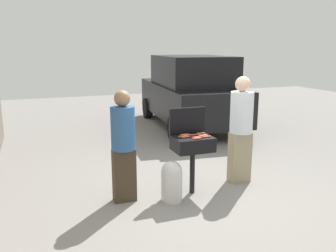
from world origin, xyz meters
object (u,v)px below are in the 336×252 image
Objects in this scene: hot_dog_1 at (185,135)px; person_left at (123,142)px; hot_dog_12 at (198,138)px; propane_tank at (172,180)px; hot_dog_0 at (196,137)px; hot_dog_9 at (203,136)px; hot_dog_11 at (183,136)px; parked_minivan at (190,91)px; hot_dog_3 at (186,137)px; hot_dog_4 at (185,135)px; hot_dog_5 at (207,137)px; hot_dog_8 at (197,139)px; bbq_grill at (193,146)px; person_right at (241,126)px; hot_dog_2 at (188,135)px; hot_dog_7 at (201,133)px; hot_dog_6 at (203,135)px; hot_dog_10 at (196,135)px.

person_left reaches higher than hot_dog_1.
propane_tank is at bearing -175.89° from hot_dog_12.
hot_dog_9 is at bearing 14.55° from hot_dog_0.
parked_minivan is (2.09, 4.34, 0.10)m from hot_dog_11.
hot_dog_3 is 1.00× the size of hot_dog_9.
hot_dog_5 is at bearing -43.15° from hot_dog_4.
hot_dog_8 is 1.00× the size of hot_dog_11.
propane_tank is at bearing -143.29° from hot_dog_11.
bbq_grill is 0.23m from hot_dog_9.
person_right reaches higher than propane_tank.
hot_dog_9 is 0.83m from person_right.
hot_dog_2 is 0.29m from hot_dog_5.
hot_dog_2 is at bearing 31.76° from propane_tank.
hot_dog_6 is at bearing -102.63° from hot_dog_7.
hot_dog_0 is 0.21× the size of propane_tank.
hot_dog_6 is at bearing 24.49° from hot_dog_0.
hot_dog_8 is (-0.19, -0.05, 0.00)m from hot_dog_5.
hot_dog_5 is 0.20m from hot_dog_10.
parked_minivan reaches higher than hot_dog_7.
hot_dog_1 is at bearing -97.69° from hot_dog_4.
hot_dog_7 reaches higher than bbq_grill.
bbq_grill is 7.05× the size of hot_dog_7.
hot_dog_1 is at bearing -12.58° from person_left.
parked_minivan is (1.77, 4.39, 0.10)m from hot_dog_6.
hot_dog_6 is at bearing 73.24° from parked_minivan.
hot_dog_8 is 1.00× the size of hot_dog_10.
bbq_grill is 7.05× the size of hot_dog_10.
hot_dog_5 and hot_dog_6 have the same top height.
bbq_grill is 0.20m from hot_dog_1.
propane_tank is at bearing -159.17° from bbq_grill.
hot_dog_5 is at bearing 7.24° from person_right.
hot_dog_7 is 0.13m from hot_dog_10.
bbq_grill is 0.18m from hot_dog_10.
person_left reaches higher than hot_dog_3.
parked_minivan reaches higher than hot_dog_11.
person_right reaches higher than hot_dog_9.
hot_dog_9 and hot_dog_10 have the same top height.
hot_dog_1 is 0.03× the size of parked_minivan.
hot_dog_1 is 0.74m from propane_tank.
hot_dog_7 is (0.18, 0.20, 0.00)m from hot_dog_0.
hot_dog_3 is at bearing -58.05° from hot_dog_11.
hot_dog_12 is (0.16, -0.11, 0.00)m from hot_dog_3.
hot_dog_5 is (0.17, -0.03, 0.00)m from hot_dog_0.
hot_dog_3 is at bearing -179.85° from hot_dog_6.
person_right is (0.95, 0.25, 0.05)m from hot_dog_0.
hot_dog_10 is 0.03× the size of parked_minivan.
parked_minivan is (1.75, 4.48, 0.10)m from hot_dog_5.
hot_dog_7 is 0.77m from person_right.
hot_dog_7 is 4.60m from parked_minivan.
bbq_grill is at bearing 174.61° from hot_dog_6.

